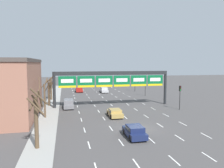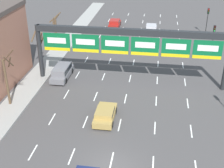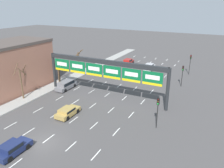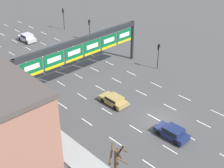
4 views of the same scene
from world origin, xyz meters
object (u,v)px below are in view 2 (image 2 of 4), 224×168
object	(u,v)px
suv_grey	(62,71)
tree_bare_furthest	(39,48)
sign_gantry	(130,41)
car_red	(115,23)
car_silver	(151,29)
tree_bare_closest	(56,31)
car_gold	(105,114)
tree_bare_second	(6,77)
traffic_light_near_gantry	(214,33)
traffic_light_far_end	(208,16)

from	to	relation	value
suv_grey	tree_bare_furthest	bearing A→B (deg)	145.92
sign_gantry	car_red	bearing A→B (deg)	102.43
car_silver	tree_bare_closest	world-z (taller)	tree_bare_closest
car_gold	tree_bare_second	bearing A→B (deg)	172.25
car_gold	tree_bare_second	xyz separation A→B (m)	(-10.24, 1.39, 2.58)
sign_gantry	tree_bare_closest	bearing A→B (deg)	141.00
car_silver	traffic_light_near_gantry	distance (m)	12.34
car_silver	car_gold	bearing A→B (deg)	-96.81
tree_bare_furthest	suv_grey	bearing A→B (deg)	-34.08
car_gold	tree_bare_closest	bearing A→B (deg)	120.28
tree_bare_closest	tree_bare_furthest	distance (m)	6.93
sign_gantry	car_silver	bearing A→B (deg)	84.69
car_silver	traffic_light_near_gantry	size ratio (longest dim) A/B	0.98
suv_grey	tree_bare_second	distance (m)	8.14
suv_grey	car_red	bearing A→B (deg)	81.31
tree_bare_closest	car_silver	bearing A→B (deg)	36.15
tree_bare_closest	sign_gantry	bearing A→B (deg)	-39.00
suv_grey	traffic_light_near_gantry	distance (m)	22.24
sign_gantry	traffic_light_far_end	size ratio (longest dim) A/B	4.86
sign_gantry	car_silver	world-z (taller)	sign_gantry
car_silver	tree_bare_closest	size ratio (longest dim) A/B	0.76
sign_gantry	suv_grey	xyz separation A→B (m)	(-8.22, 0.23, -4.43)
traffic_light_near_gantry	suv_grey	bearing A→B (deg)	-149.59
car_gold	traffic_light_far_end	world-z (taller)	traffic_light_far_end
suv_grey	tree_bare_closest	size ratio (longest dim) A/B	0.89
tree_bare_closest	tree_bare_second	distance (m)	16.30
car_silver	car_red	size ratio (longest dim) A/B	0.99
sign_gantry	car_gold	size ratio (longest dim) A/B	5.57
tree_bare_second	traffic_light_far_end	bearing A→B (deg)	49.63
sign_gantry	car_gold	world-z (taller)	sign_gantry
sign_gantry	car_red	size ratio (longest dim) A/B	5.41
car_gold	tree_bare_furthest	bearing A→B (deg)	133.75
tree_bare_closest	tree_bare_second	bearing A→B (deg)	-89.72
sign_gantry	car_silver	size ratio (longest dim) A/B	5.44
car_silver	traffic_light_far_end	world-z (taller)	traffic_light_far_end
car_silver	tree_bare_furthest	bearing A→B (deg)	-128.84
tree_bare_closest	tree_bare_furthest	xyz separation A→B (m)	(0.03, -6.93, -0.14)
tree_bare_second	car_silver	bearing A→B (deg)	62.70
suv_grey	tree_bare_furthest	distance (m)	4.68
suv_grey	traffic_light_near_gantry	bearing A→B (deg)	30.41
traffic_light_far_end	tree_bare_second	bearing A→B (deg)	-130.37
car_gold	tree_bare_closest	world-z (taller)	tree_bare_closest
traffic_light_far_end	tree_bare_closest	xyz separation A→B (m)	(-22.82, -10.46, -0.36)
car_silver	tree_bare_second	world-z (taller)	tree_bare_second
car_gold	tree_bare_closest	xyz separation A→B (m)	(-10.32, 17.68, 2.20)
car_silver	car_red	world-z (taller)	car_silver
tree_bare_closest	tree_bare_second	world-z (taller)	tree_bare_second
suv_grey	traffic_light_near_gantry	size ratio (longest dim) A/B	1.14
sign_gantry	traffic_light_near_gantry	world-z (taller)	sign_gantry
car_gold	traffic_light_far_end	distance (m)	30.90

